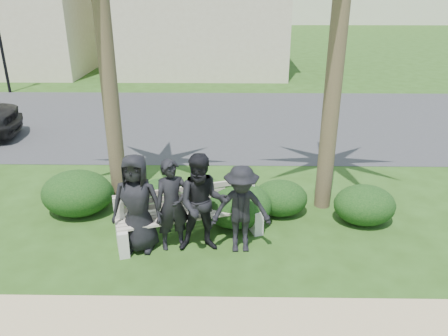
{
  "coord_description": "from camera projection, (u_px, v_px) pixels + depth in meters",
  "views": [
    {
      "loc": [
        0.35,
        -6.12,
        4.19
      ],
      "look_at": [
        0.24,
        1.0,
        1.2
      ],
      "focal_mm": 35.0,
      "sensor_mm": 36.0,
      "label": 1
    }
  ],
  "objects": [
    {
      "name": "man_d",
      "position": [
        241.0,
        210.0,
        7.19
      ],
      "size": [
        1.02,
        0.62,
        1.54
      ],
      "primitive_type": "imported",
      "rotation": [
        0.0,
        0.0,
        0.05
      ],
      "color": "black",
      "rests_on": "ground"
    },
    {
      "name": "man_b",
      "position": [
        172.0,
        205.0,
        7.26
      ],
      "size": [
        0.68,
        0.56,
        1.61
      ],
      "primitive_type": "imported",
      "rotation": [
        0.0,
        0.0,
        0.34
      ],
      "color": "black",
      "rests_on": "ground"
    },
    {
      "name": "hedge_b",
      "position": [
        77.0,
        192.0,
        8.54
      ],
      "size": [
        1.37,
        1.14,
        0.9
      ],
      "primitive_type": "ellipsoid",
      "color": "black",
      "rests_on": "ground"
    },
    {
      "name": "hedge_d",
      "position": [
        237.0,
        204.0,
        8.13
      ],
      "size": [
        1.3,
        1.08,
        0.85
      ],
      "primitive_type": "ellipsoid",
      "color": "black",
      "rests_on": "ground"
    },
    {
      "name": "man_a",
      "position": [
        137.0,
        204.0,
        7.2
      ],
      "size": [
        0.87,
        0.59,
        1.72
      ],
      "primitive_type": "imported",
      "rotation": [
        0.0,
        0.0,
        -0.05
      ],
      "color": "black",
      "rests_on": "ground"
    },
    {
      "name": "hedge_c",
      "position": [
        162.0,
        197.0,
        8.51
      ],
      "size": [
        1.13,
        0.93,
        0.74
      ],
      "primitive_type": "ellipsoid",
      "color": "black",
      "rests_on": "ground"
    },
    {
      "name": "ground",
      "position": [
        209.0,
        257.0,
        7.26
      ],
      "size": [
        160.0,
        160.0,
        0.0
      ],
      "primitive_type": "plane",
      "color": "#244212",
      "rests_on": "ground"
    },
    {
      "name": "hedge_f",
      "position": [
        365.0,
        204.0,
        8.23
      ],
      "size": [
        1.15,
        0.95,
        0.75
      ],
      "primitive_type": "ellipsoid",
      "color": "black",
      "rests_on": "ground"
    },
    {
      "name": "asphalt_street",
      "position": [
        220.0,
        120.0,
        14.64
      ],
      "size": [
        160.0,
        8.0,
        0.01
      ],
      "primitive_type": "cube",
      "color": "#2D2D30",
      "rests_on": "ground"
    },
    {
      "name": "man_c",
      "position": [
        203.0,
        204.0,
        7.18
      ],
      "size": [
        0.88,
        0.7,
        1.73
      ],
      "primitive_type": "imported",
      "rotation": [
        0.0,
        0.0,
        0.06
      ],
      "color": "black",
      "rests_on": "ground"
    },
    {
      "name": "park_bench",
      "position": [
        191.0,
        218.0,
        7.69
      ],
      "size": [
        2.73,
        1.36,
        0.89
      ],
      "rotation": [
        0.0,
        0.0,
        0.32
      ],
      "color": "gray",
      "rests_on": "ground"
    },
    {
      "name": "hedge_a",
      "position": [
        85.0,
        192.0,
        8.69
      ],
      "size": [
        1.15,
        0.95,
        0.75
      ],
      "primitive_type": "ellipsoid",
      "color": "black",
      "rests_on": "ground"
    },
    {
      "name": "hedge_e",
      "position": [
        280.0,
        197.0,
        8.56
      ],
      "size": [
        1.07,
        0.88,
        0.7
      ],
      "primitive_type": "ellipsoid",
      "color": "black",
      "rests_on": "ground"
    }
  ]
}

